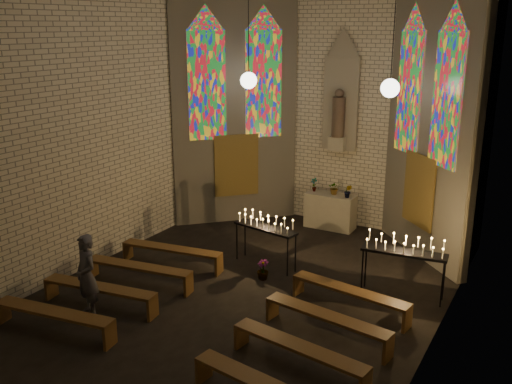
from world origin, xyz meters
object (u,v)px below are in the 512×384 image
(aisle_flower_pot, at_px, (263,270))
(votive_stand_right, at_px, (405,248))
(altar, at_px, (330,211))
(visitor, at_px, (87,276))
(votive_stand_left, at_px, (266,224))

(aisle_flower_pot, height_order, votive_stand_right, votive_stand_right)
(altar, xyz_separation_m, aisle_flower_pot, (-0.01, -3.98, -0.26))
(visitor, bearing_deg, altar, 92.70)
(votive_stand_left, xyz_separation_m, votive_stand_right, (3.33, -0.01, 0.07))
(altar, distance_m, votive_stand_left, 3.32)
(votive_stand_right, bearing_deg, altar, 126.33)
(altar, relative_size, visitor, 0.83)
(aisle_flower_pot, bearing_deg, visitor, -125.26)
(aisle_flower_pot, relative_size, votive_stand_right, 0.26)
(votive_stand_right, relative_size, visitor, 1.06)
(aisle_flower_pot, height_order, votive_stand_left, votive_stand_left)
(aisle_flower_pot, bearing_deg, votive_stand_left, 114.34)
(aisle_flower_pot, xyz_separation_m, votive_stand_left, (-0.33, 0.72, 0.81))
(visitor, bearing_deg, aisle_flower_pot, 74.86)
(aisle_flower_pot, bearing_deg, altar, 89.92)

